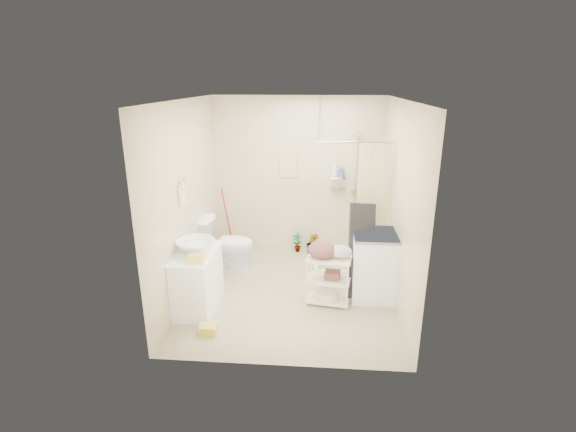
% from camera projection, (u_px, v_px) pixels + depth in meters
% --- Properties ---
extents(floor, '(3.20, 3.20, 0.00)m').
position_uv_depth(floor, '(291.00, 291.00, 5.86)').
color(floor, tan).
rests_on(floor, ground).
extents(ceiling, '(2.80, 3.20, 0.04)m').
position_uv_depth(ceiling, '(291.00, 100.00, 5.05)').
color(ceiling, silver).
rests_on(ceiling, ground).
extents(wall_back, '(2.80, 0.04, 2.60)m').
position_uv_depth(wall_back, '(298.00, 176.00, 6.97)').
color(wall_back, beige).
rests_on(wall_back, ground).
extents(wall_front, '(2.80, 0.04, 2.60)m').
position_uv_depth(wall_front, '(279.00, 250.00, 3.94)').
color(wall_front, beige).
rests_on(wall_front, ground).
extents(wall_left, '(0.04, 3.20, 2.60)m').
position_uv_depth(wall_left, '(186.00, 200.00, 5.56)').
color(wall_left, beige).
rests_on(wall_left, ground).
extents(wall_right, '(0.04, 3.20, 2.60)m').
position_uv_depth(wall_right, '(399.00, 205.00, 5.35)').
color(wall_right, beige).
rests_on(wall_right, ground).
extents(vanity, '(0.51, 0.88, 0.77)m').
position_uv_depth(vanity, '(198.00, 281.00, 5.33)').
color(vanity, white).
rests_on(vanity, ground).
extents(sink, '(0.55, 0.55, 0.17)m').
position_uv_depth(sink, '(196.00, 246.00, 5.20)').
color(sink, white).
rests_on(sink, vanity).
extents(counter_basket, '(0.19, 0.16, 0.10)m').
position_uv_depth(counter_basket, '(196.00, 258.00, 4.94)').
color(counter_basket, '#EFC651').
rests_on(counter_basket, vanity).
extents(floor_basket, '(0.29, 0.22, 0.16)m').
position_uv_depth(floor_basket, '(208.00, 328.00, 4.86)').
color(floor_basket, yellow).
rests_on(floor_basket, ground).
extents(toilet, '(0.85, 0.52, 0.85)m').
position_uv_depth(toilet, '(227.00, 244.00, 6.43)').
color(toilet, white).
rests_on(toilet, ground).
extents(mop, '(0.13, 0.13, 1.12)m').
position_uv_depth(mop, '(225.00, 219.00, 7.16)').
color(mop, '#B31D11').
rests_on(mop, ground).
extents(potted_plant_a, '(0.19, 0.13, 0.33)m').
position_uv_depth(potted_plant_a, '(297.00, 242.00, 7.16)').
color(potted_plant_a, brown).
rests_on(potted_plant_a, ground).
extents(potted_plant_b, '(0.21, 0.18, 0.37)m').
position_uv_depth(potted_plant_b, '(312.00, 243.00, 7.09)').
color(potted_plant_b, brown).
rests_on(potted_plant_b, ground).
extents(hanging_towel, '(0.28, 0.03, 0.42)m').
position_uv_depth(hanging_towel, '(289.00, 164.00, 6.90)').
color(hanging_towel, beige).
rests_on(hanging_towel, wall_back).
extents(towel_ring, '(0.04, 0.22, 0.34)m').
position_uv_depth(towel_ring, '(182.00, 192.00, 5.32)').
color(towel_ring, '#F3E796').
rests_on(towel_ring, wall_left).
extents(tp_holder, '(0.08, 0.12, 0.14)m').
position_uv_depth(tp_holder, '(194.00, 240.00, 5.79)').
color(tp_holder, white).
rests_on(tp_holder, wall_left).
extents(shower, '(1.10, 1.10, 2.10)m').
position_uv_depth(shower, '(350.00, 200.00, 6.46)').
color(shower, silver).
rests_on(shower, ground).
extents(shampoo_bottle_a, '(0.13, 0.13, 0.27)m').
position_uv_depth(shampoo_bottle_a, '(335.00, 168.00, 6.79)').
color(shampoo_bottle_a, silver).
rests_on(shampoo_bottle_a, shower).
extents(shampoo_bottle_b, '(0.10, 0.10, 0.17)m').
position_uv_depth(shampoo_bottle_b, '(342.00, 172.00, 6.79)').
color(shampoo_bottle_b, '#385092').
rests_on(shampoo_bottle_b, shower).
extents(washing_machine, '(0.62, 0.65, 0.91)m').
position_uv_depth(washing_machine, '(375.00, 265.00, 5.63)').
color(washing_machine, white).
rests_on(washing_machine, ground).
extents(laundry_rack, '(0.61, 0.42, 0.78)m').
position_uv_depth(laundry_rack, '(329.00, 276.00, 5.46)').
color(laundry_rack, white).
rests_on(laundry_rack, ground).
extents(ironing_board, '(0.39, 0.24, 1.32)m').
position_uv_depth(ironing_board, '(362.00, 251.00, 5.57)').
color(ironing_board, black).
rests_on(ironing_board, ground).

